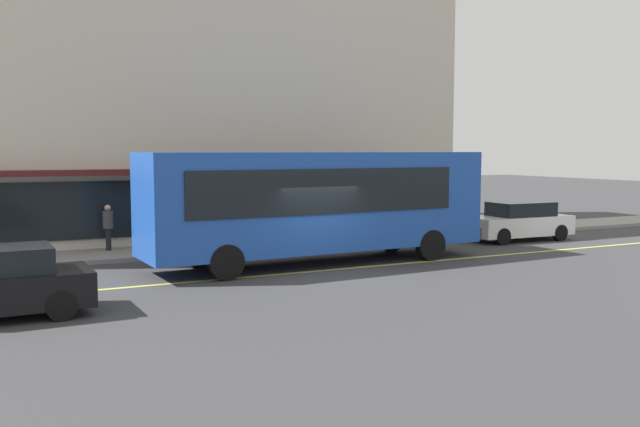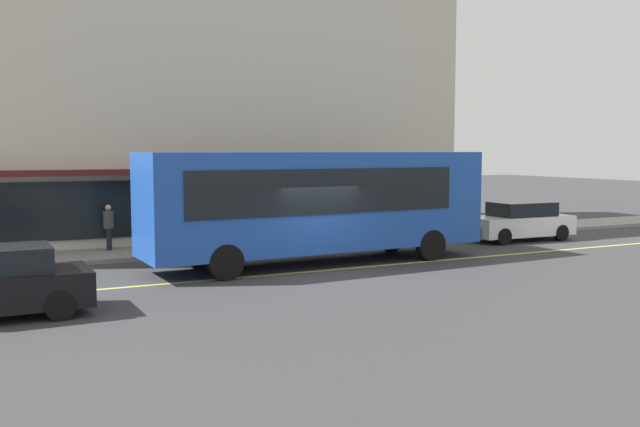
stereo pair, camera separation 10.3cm
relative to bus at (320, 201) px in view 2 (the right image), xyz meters
name	(u,v)px [view 2 (the right image)]	position (x,y,z in m)	size (l,w,h in m)	color
ground	(317,271)	(-0.63, -1.12, -1.99)	(120.00, 120.00, 0.00)	#38383A
sidewalk	(253,246)	(-0.63, 4.24, -1.91)	(80.00, 2.66, 0.15)	gray
lane_centre_stripe	(317,271)	(-0.63, -1.12, -1.98)	(36.00, 0.16, 0.01)	#D8D14C
storefront_building	(147,73)	(-3.13, 9.93, 4.78)	(24.92, 9.34, 13.54)	beige
bus	(320,201)	(0.00, 0.00, 0.00)	(11.23, 3.01, 3.50)	#1E4CAD
car_white	(519,222)	(9.59, 1.62, -1.24)	(4.35, 1.95, 1.52)	white
pedestrian_waiting	(282,216)	(0.45, 4.11, -0.84)	(0.34, 0.34, 1.67)	black
pedestrian_at_corner	(109,223)	(-5.63, 4.88, -0.90)	(0.34, 0.34, 1.57)	black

